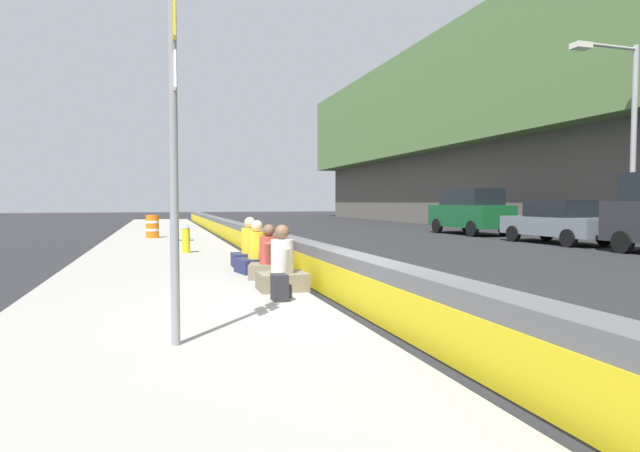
% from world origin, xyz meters
% --- Properties ---
extents(ground_plane, '(160.00, 160.00, 0.00)m').
position_xyz_m(ground_plane, '(0.00, 0.00, 0.00)').
color(ground_plane, '#232326').
rests_on(ground_plane, ground).
extents(sidewalk_strip, '(80.00, 4.40, 0.14)m').
position_xyz_m(sidewalk_strip, '(0.00, 2.65, 0.07)').
color(sidewalk_strip, gray).
rests_on(sidewalk_strip, ground_plane).
extents(jersey_barrier, '(76.00, 0.45, 0.85)m').
position_xyz_m(jersey_barrier, '(0.00, 0.00, 0.42)').
color(jersey_barrier, '#545456').
rests_on(jersey_barrier, ground_plane).
extents(route_sign_post, '(0.44, 0.09, 3.60)m').
position_xyz_m(route_sign_post, '(-1.37, 2.63, 2.21)').
color(route_sign_post, gray).
rests_on(route_sign_post, sidewalk_strip).
extents(fire_hydrant, '(0.26, 0.46, 0.88)m').
position_xyz_m(fire_hydrant, '(8.70, 2.04, 0.59)').
color(fire_hydrant, gold).
rests_on(fire_hydrant, sidewalk_strip).
extents(seated_person_foreground, '(0.71, 0.80, 1.11)m').
position_xyz_m(seated_person_foreground, '(1.56, 0.81, 0.49)').
color(seated_person_foreground, '#706651').
rests_on(seated_person_foreground, sidewalk_strip).
extents(seated_person_middle, '(0.82, 0.90, 1.06)m').
position_xyz_m(seated_person_middle, '(2.97, 0.75, 0.47)').
color(seated_person_middle, '#706651').
rests_on(seated_person_middle, sidewalk_strip).
extents(seated_person_rear, '(0.83, 0.92, 1.11)m').
position_xyz_m(seated_person_rear, '(3.87, 0.82, 0.49)').
color(seated_person_rear, '#23284C').
rests_on(seated_person_rear, sidewalk_strip).
extents(seated_person_far, '(0.73, 0.83, 1.14)m').
position_xyz_m(seated_person_far, '(4.95, 0.78, 0.50)').
color(seated_person_far, '#23284C').
rests_on(seated_person_far, sidewalk_strip).
extents(backpack, '(0.32, 0.28, 0.40)m').
position_xyz_m(backpack, '(0.67, 1.05, 0.33)').
color(backpack, '#232328').
rests_on(backpack, sidewalk_strip).
extents(construction_barrel, '(0.54, 0.54, 0.95)m').
position_xyz_m(construction_barrel, '(15.64, 3.06, 0.62)').
color(construction_barrel, orange).
rests_on(construction_barrel, sidewalk_strip).
extents(street_lamp, '(0.44, 2.92, 7.35)m').
position_xyz_m(street_lamp, '(7.84, -13.42, 4.50)').
color(street_lamp, '#9E9EA3').
rests_on(street_lamp, ground_plane).
extents(parked_car_third, '(4.57, 2.09, 1.71)m').
position_xyz_m(parked_car_third, '(9.54, -12.10, 0.86)').
color(parked_car_third, slate).
rests_on(parked_car_third, ground_plane).
extents(parked_car_fourth, '(4.84, 2.15, 2.28)m').
position_xyz_m(parked_car_fourth, '(15.58, -12.16, 1.18)').
color(parked_car_fourth, '#145128').
rests_on(parked_car_fourth, ground_plane).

